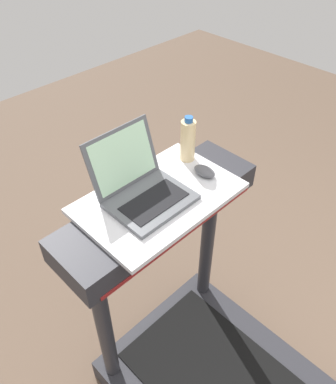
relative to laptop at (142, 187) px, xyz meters
name	(u,v)px	position (x,y,z in m)	size (l,w,h in m)	color
desk_board	(159,198)	(0.05, -0.04, -0.06)	(0.62, 0.40, 0.02)	silver
laptop	(142,187)	(0.00, 0.00, 0.00)	(0.30, 0.31, 0.24)	#515459
computer_mouse	(205,171)	(0.27, -0.08, -0.03)	(0.06, 0.10, 0.03)	#4C4C51
water_bottle	(188,140)	(0.30, 0.05, 0.05)	(0.06, 0.06, 0.21)	beige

